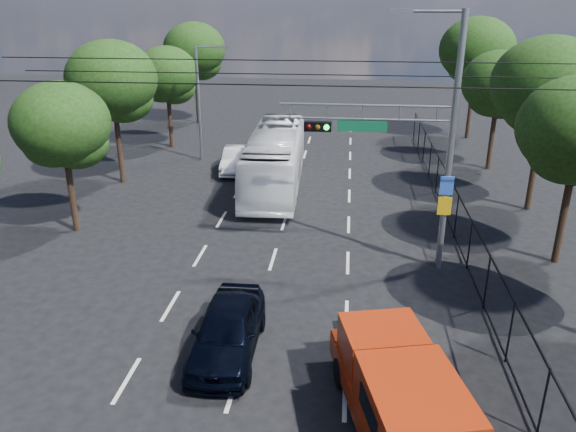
# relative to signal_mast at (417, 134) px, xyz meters

# --- Properties ---
(ground) EXTENTS (120.00, 120.00, 0.00)m
(ground) POSITION_rel_signal_mast_xyz_m (-5.28, -7.99, -5.24)
(ground) COLOR black
(ground) RESTS_ON ground
(lane_markings) EXTENTS (6.12, 38.00, 0.01)m
(lane_markings) POSITION_rel_signal_mast_xyz_m (-5.28, 6.01, -5.24)
(lane_markings) COLOR beige
(lane_markings) RESTS_ON ground
(signal_mast) EXTENTS (6.43, 0.39, 9.50)m
(signal_mast) POSITION_rel_signal_mast_xyz_m (0.00, 0.00, 0.00)
(signal_mast) COLOR slate
(signal_mast) RESTS_ON ground
(streetlight_left) EXTENTS (2.09, 0.22, 7.08)m
(streetlight_left) POSITION_rel_signal_mast_xyz_m (-11.62, 14.01, -1.30)
(streetlight_left) COLOR slate
(streetlight_left) RESTS_ON ground
(utility_wires) EXTENTS (22.00, 5.04, 0.74)m
(utility_wires) POSITION_rel_signal_mast_xyz_m (-5.28, 0.84, 1.99)
(utility_wires) COLOR black
(utility_wires) RESTS_ON ground
(fence_right) EXTENTS (0.06, 34.03, 2.00)m
(fence_right) POSITION_rel_signal_mast_xyz_m (2.32, 4.18, -4.21)
(fence_right) COLOR black
(fence_right) RESTS_ON ground
(tree_right_c) EXTENTS (5.10, 5.10, 8.29)m
(tree_right_c) POSITION_rel_signal_mast_xyz_m (6.53, 7.03, 0.49)
(tree_right_c) COLOR black
(tree_right_c) RESTS_ON ground
(tree_right_d) EXTENTS (4.32, 4.32, 7.02)m
(tree_right_d) POSITION_rel_signal_mast_xyz_m (6.13, 14.03, -0.39)
(tree_right_d) COLOR black
(tree_right_d) RESTS_ON ground
(tree_right_e) EXTENTS (5.28, 5.28, 8.58)m
(tree_right_e) POSITION_rel_signal_mast_xyz_m (6.33, 22.03, 0.69)
(tree_right_e) COLOR black
(tree_right_e) RESTS_ON ground
(tree_left_b) EXTENTS (4.08, 4.08, 6.63)m
(tree_left_b) POSITION_rel_signal_mast_xyz_m (-14.47, 2.03, -0.66)
(tree_left_b) COLOR black
(tree_left_b) RESTS_ON ground
(tree_left_c) EXTENTS (4.80, 4.80, 7.80)m
(tree_left_c) POSITION_rel_signal_mast_xyz_m (-15.07, 9.03, 0.15)
(tree_left_c) COLOR black
(tree_left_c) RESTS_ON ground
(tree_left_d) EXTENTS (4.20, 4.20, 6.83)m
(tree_left_d) POSITION_rel_signal_mast_xyz_m (-14.67, 17.03, -0.52)
(tree_left_d) COLOR black
(tree_left_d) RESTS_ON ground
(tree_left_e) EXTENTS (4.92, 4.92, 7.99)m
(tree_left_e) POSITION_rel_signal_mast_xyz_m (-14.87, 25.03, 0.29)
(tree_left_e) COLOR black
(tree_left_e) RESTS_ON ground
(red_pickup) EXTENTS (3.34, 6.09, 2.15)m
(red_pickup) POSITION_rel_signal_mast_xyz_m (-1.07, -9.06, -4.09)
(red_pickup) COLOR black
(red_pickup) RESTS_ON ground
(navy_hatchback) EXTENTS (1.89, 4.61, 1.56)m
(navy_hatchback) POSITION_rel_signal_mast_xyz_m (-5.76, -6.40, -4.46)
(navy_hatchback) COLOR black
(navy_hatchback) RESTS_ON ground
(white_bus) EXTENTS (3.10, 11.47, 3.17)m
(white_bus) POSITION_rel_signal_mast_xyz_m (-6.38, 9.23, -3.66)
(white_bus) COLOR white
(white_bus) RESTS_ON ground
(white_van) EXTENTS (1.78, 4.42, 1.43)m
(white_van) POSITION_rel_signal_mast_xyz_m (-9.06, 11.85, -4.53)
(white_van) COLOR silver
(white_van) RESTS_ON ground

